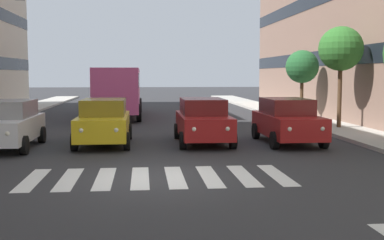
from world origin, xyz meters
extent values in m
plane|color=#2D2D30|center=(0.00, 0.00, 0.00)|extent=(180.00, 180.00, 0.00)
cube|color=silver|center=(-3.15, 0.00, 0.00)|extent=(0.45, 2.80, 0.01)
cube|color=silver|center=(-2.25, 0.00, 0.00)|extent=(0.45, 2.80, 0.01)
cube|color=silver|center=(-1.35, 0.00, 0.00)|extent=(0.45, 2.80, 0.01)
cube|color=silver|center=(-0.45, 0.00, 0.00)|extent=(0.45, 2.80, 0.01)
cube|color=silver|center=(0.45, 0.00, 0.00)|extent=(0.45, 2.80, 0.01)
cube|color=silver|center=(1.35, 0.00, 0.00)|extent=(0.45, 2.80, 0.01)
cube|color=silver|center=(2.25, 0.00, 0.00)|extent=(0.45, 2.80, 0.01)
cube|color=silver|center=(3.15, 0.00, 0.00)|extent=(0.45, 2.80, 0.01)
cube|color=maroon|center=(-5.16, -5.83, 0.72)|extent=(1.80, 4.40, 0.80)
cube|color=maroon|center=(-5.16, -6.03, 1.42)|extent=(1.58, 2.46, 0.60)
cylinder|color=black|center=(-6.06, -4.38, 0.32)|extent=(0.22, 0.64, 0.64)
cylinder|color=black|center=(-4.26, -4.38, 0.32)|extent=(0.22, 0.64, 0.64)
cylinder|color=black|center=(-6.06, -7.28, 0.32)|extent=(0.22, 0.64, 0.64)
cylinder|color=black|center=(-4.26, -7.28, 0.32)|extent=(0.22, 0.64, 0.64)
sphere|color=white|center=(-5.74, -3.68, 0.80)|extent=(0.18, 0.18, 0.18)
sphere|color=white|center=(-4.58, -3.68, 0.80)|extent=(0.18, 0.18, 0.18)
cube|color=maroon|center=(-1.93, -6.13, 0.72)|extent=(1.80, 4.40, 0.80)
cube|color=maroon|center=(-1.93, -6.33, 1.42)|extent=(1.58, 2.46, 0.60)
cylinder|color=black|center=(-2.83, -4.67, 0.32)|extent=(0.22, 0.64, 0.64)
cylinder|color=black|center=(-1.03, -4.67, 0.32)|extent=(0.22, 0.64, 0.64)
cylinder|color=black|center=(-2.83, -7.58, 0.32)|extent=(0.22, 0.64, 0.64)
cylinder|color=black|center=(-1.03, -7.58, 0.32)|extent=(0.22, 0.64, 0.64)
sphere|color=white|center=(-2.51, -3.98, 0.80)|extent=(0.18, 0.18, 0.18)
sphere|color=white|center=(-1.35, -3.98, 0.80)|extent=(0.18, 0.18, 0.18)
cube|color=gold|center=(1.83, -6.13, 0.72)|extent=(1.80, 4.40, 0.80)
cube|color=olive|center=(1.83, -6.33, 1.42)|extent=(1.58, 2.46, 0.60)
cylinder|color=black|center=(0.93, -4.68, 0.32)|extent=(0.22, 0.64, 0.64)
cylinder|color=black|center=(2.73, -4.68, 0.32)|extent=(0.22, 0.64, 0.64)
cylinder|color=black|center=(0.93, -7.58, 0.32)|extent=(0.22, 0.64, 0.64)
cylinder|color=black|center=(2.73, -7.58, 0.32)|extent=(0.22, 0.64, 0.64)
sphere|color=white|center=(1.26, -3.98, 0.80)|extent=(0.18, 0.18, 0.18)
sphere|color=white|center=(2.41, -3.98, 0.80)|extent=(0.18, 0.18, 0.18)
cube|color=silver|center=(5.17, -5.47, 0.72)|extent=(1.80, 4.40, 0.80)
cube|color=gray|center=(5.17, -5.67, 1.42)|extent=(1.58, 2.46, 0.60)
cylinder|color=black|center=(4.27, -4.01, 0.32)|extent=(0.22, 0.64, 0.64)
cylinder|color=black|center=(4.27, -6.92, 0.32)|extent=(0.22, 0.64, 0.64)
sphere|color=white|center=(4.60, -3.32, 0.80)|extent=(0.18, 0.18, 0.18)
cube|color=#DB5193|center=(1.83, -18.77, 1.75)|extent=(2.50, 10.50, 2.50)
cube|color=black|center=(1.83, -18.77, 2.30)|extent=(2.52, 9.87, 0.80)
cylinder|color=black|center=(0.58, -15.10, 0.50)|extent=(0.28, 1.00, 1.00)
cylinder|color=black|center=(3.08, -15.10, 0.50)|extent=(0.28, 1.00, 1.00)
cylinder|color=black|center=(0.58, -21.92, 0.50)|extent=(0.28, 1.00, 1.00)
cylinder|color=black|center=(3.08, -21.92, 0.50)|extent=(0.28, 1.00, 1.00)
cylinder|color=#513823|center=(-8.89, -9.95, 1.69)|extent=(0.20, 0.20, 3.07)
sphere|color=#2D6B28|center=(-8.89, -9.95, 3.85)|extent=(2.08, 2.08, 2.08)
cylinder|color=#513823|center=(-8.86, -15.44, 1.33)|extent=(0.20, 0.20, 2.37)
sphere|color=#235B2D|center=(-8.86, -15.44, 3.09)|extent=(1.91, 1.91, 1.91)
camera|label=1|loc=(0.37, 12.61, 2.65)|focal=46.33mm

